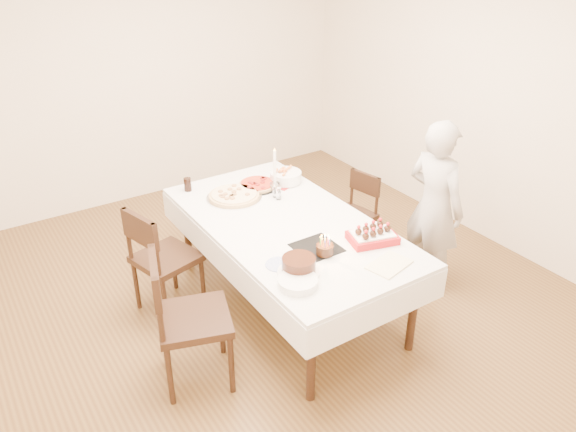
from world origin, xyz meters
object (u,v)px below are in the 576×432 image
chair_left_dessert (194,319)px  cola_glass (188,184)px  chair_right_savory (352,216)px  person (434,207)px  pizza_white (234,196)px  strawberry_box (373,236)px  pizza_pepperoni (257,185)px  birthday_cake (325,245)px  pasta_bowl (286,177)px  dining_table (288,264)px  chair_left_savory (167,258)px  layer_cake (299,265)px  taper_candle (275,170)px

chair_left_dessert → cola_glass: chair_left_dessert is taller
chair_right_savory → person: size_ratio=0.53×
pizza_white → strawberry_box: strawberry_box is taller
chair_left_dessert → pizza_pepperoni: bearing=-118.6°
chair_right_savory → pizza_pepperoni: 0.94m
birthday_cake → pasta_bowl: bearing=69.7°
pasta_bowl → pizza_white: bearing=-176.7°
dining_table → pizza_pepperoni: pizza_pepperoni is taller
person → birthday_cake: 1.20m
cola_glass → chair_left_dessert: bearing=-113.6°
chair_right_savory → birthday_cake: 1.35m
person → pasta_bowl: 1.27m
person → pizza_white: person is taller
chair_right_savory → chair_left_savory: 1.73m
chair_right_savory → birthday_cake: birthday_cake is taller
chair_left_dessert → chair_right_savory: bearing=-141.7°
cola_glass → layer_cake: 1.53m
chair_left_dessert → cola_glass: 1.44m
taper_candle → pizza_pepperoni: bearing=120.6°
person → taper_candle: person is taller
taper_candle → strawberry_box: (0.14, -1.08, -0.15)m
dining_table → strawberry_box: bearing=-57.6°
pizza_white → taper_candle: 0.40m
strawberry_box → birthday_cake: bearing=174.3°
chair_left_savory → chair_left_dessert: size_ratio=0.94×
person → dining_table: bearing=66.3°
chair_left_savory → taper_candle: bearing=167.5°
birthday_cake → layer_cake: bearing=-163.0°
cola_glass → layer_cake: (0.09, -1.53, -0.00)m
pizza_white → birthday_cake: size_ratio=3.45×
chair_left_savory → chair_left_dessert: chair_left_dessert is taller
pasta_bowl → cola_glass: bearing=158.6°
dining_table → taper_candle: (0.21, 0.52, 0.57)m
person → cola_glass: bearing=44.8°
chair_right_savory → pizza_pepperoni: bearing=146.0°
person → pizza_pepperoni: 1.47m
person → pizza_pepperoni: size_ratio=4.23×
layer_cake → chair_right_savory: bearing=37.5°
dining_table → layer_cake: (-0.31, -0.60, 0.43)m
pasta_bowl → layer_cake: size_ratio=0.97×
chair_left_dessert → pasta_bowl: (1.34, 0.98, 0.31)m
pizza_pepperoni → birthday_cake: bearing=-97.9°
person → strawberry_box: person is taller
dining_table → pizza_pepperoni: size_ratio=6.21×
chair_right_savory → chair_left_dessert: 2.00m
pizza_pepperoni → strawberry_box: size_ratio=1.03×
birthday_cake → chair_right_savory: bearing=41.9°
dining_table → birthday_cake: (-0.04, -0.52, 0.45)m
taper_candle → cola_glass: 0.75m
chair_left_savory → pizza_pepperoni: 1.00m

